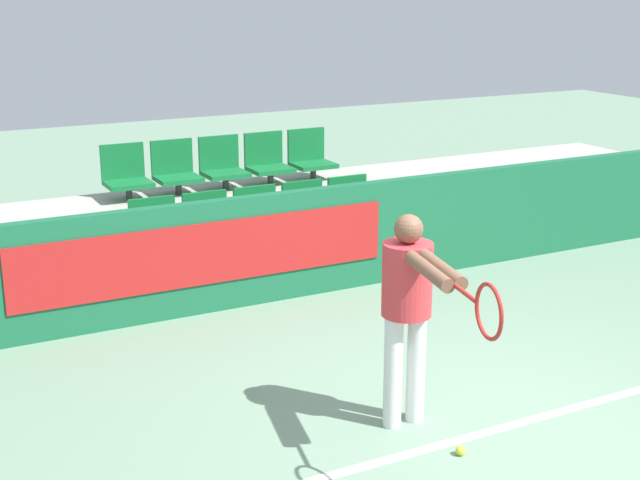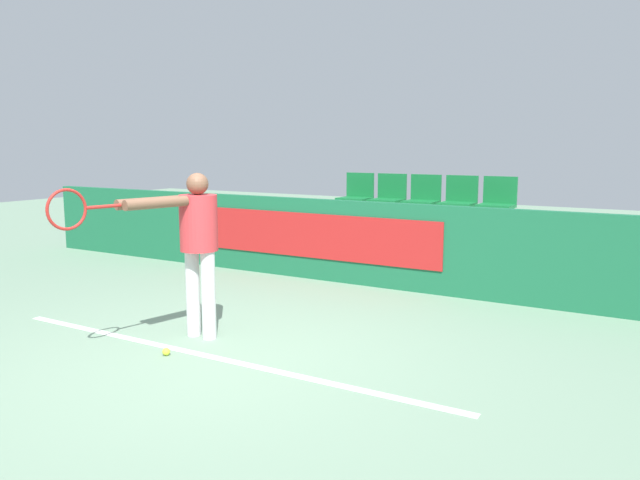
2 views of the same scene
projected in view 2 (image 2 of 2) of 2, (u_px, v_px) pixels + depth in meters
ground_plane at (209, 356)px, 5.28m from camera, size 30.00×30.00×0.00m
court_baseline at (208, 356)px, 5.27m from camera, size 4.64×0.08×0.01m
barrier_wall at (370, 244)px, 7.85m from camera, size 11.70×0.14×1.07m
bleacher_tier_front at (390, 263)px, 8.39m from camera, size 11.30×1.01×0.38m
bleacher_tier_middle at (419, 240)px, 9.22m from camera, size 11.30×1.01×0.76m
stadium_chair_0 at (324, 224)px, 8.99m from camera, size 0.47×0.42×0.58m
stadium_chair_1 at (358, 227)px, 8.71m from camera, size 0.47×0.42×0.58m
stadium_chair_2 at (395, 230)px, 8.43m from camera, size 0.47×0.42×0.58m
stadium_chair_3 at (433, 233)px, 8.15m from camera, size 0.47×0.42×0.58m
stadium_chair_4 at (475, 236)px, 7.87m from camera, size 0.47×0.42×0.58m
stadium_chair_5 at (357, 194)px, 9.79m from camera, size 0.47×0.42×0.58m
stadium_chair_6 at (389, 195)px, 9.51m from camera, size 0.47×0.42×0.58m
stadium_chair_7 at (423, 197)px, 9.23m from camera, size 0.47×0.42×0.58m
stadium_chair_8 at (459, 198)px, 8.95m from camera, size 0.47×0.42×0.58m
stadium_chair_9 at (498, 200)px, 8.67m from camera, size 0.47×0.42×0.58m
tennis_player at (192, 237)px, 5.61m from camera, size 0.47×1.52×1.52m
tennis_ball at (166, 352)px, 5.29m from camera, size 0.07×0.07×0.07m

